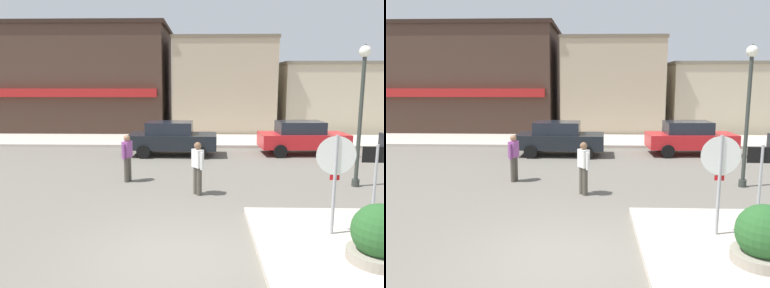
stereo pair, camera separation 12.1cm
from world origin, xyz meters
The scene contains 13 objects.
ground_plane centered at (0.00, 0.00, 0.00)m, with size 160.00×160.00×0.00m, color #6B665B.
kerb_far centered at (0.00, 14.18, 0.07)m, with size 80.00×4.00×0.15m, color beige.
stop_sign centered at (3.25, 0.96, 1.52)m, with size 0.82×0.08×2.30m.
one_way_sign centered at (4.10, 0.98, 1.33)m, with size 0.60×0.07×2.10m.
planter centered at (3.66, -0.30, 0.56)m, with size 1.10×1.10×1.23m.
lamp_post centered at (5.47, 5.22, 2.96)m, with size 0.36×0.36×4.54m.
parked_car_nearest centered at (-0.94, 10.28, 0.81)m, with size 4.05×1.97×1.56m.
parked_car_second centered at (5.11, 10.67, 0.81)m, with size 4.06×2.00×1.56m.
pedestrian_crossing_near centered at (-2.10, 5.62, 0.87)m, with size 0.32×0.55×1.61m.
pedestrian_crossing_far centered at (0.31, 4.18, 0.87)m, with size 0.38×0.51×1.61m.
building_corner_shop centered at (-7.95, 19.74, 3.54)m, with size 12.19×7.59×7.07m.
building_storefront_left_near centered at (1.81, 19.01, 3.10)m, with size 6.62×5.39×6.18m.
building_storefront_left_mid centered at (9.86, 20.66, 2.32)m, with size 8.45×7.60×4.64m.
Camera 1 is at (0.45, -6.77, 3.39)m, focal length 35.00 mm.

